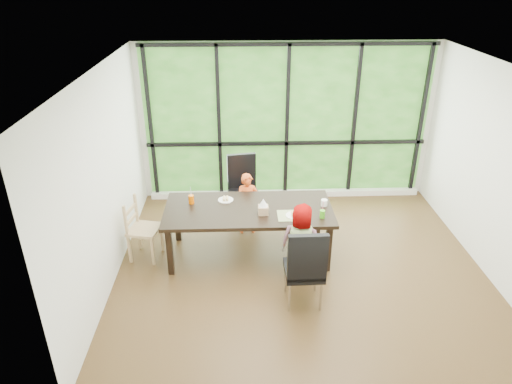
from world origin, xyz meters
TOP-DOWN VIEW (x-y plane):
  - ground at (0.00, 0.00)m, footprint 5.00×5.00m
  - back_wall at (0.00, 2.25)m, footprint 5.00×0.00m
  - foliage_backdrop at (0.00, 2.23)m, footprint 4.80×0.02m
  - window_mullions at (0.00, 2.19)m, footprint 4.80×0.06m
  - window_sill at (0.00, 2.15)m, footprint 4.80×0.12m
  - dining_table at (-0.70, 0.30)m, footprint 2.37×1.19m
  - chair_window_leather at (-0.75, 1.32)m, footprint 0.53×0.53m
  - chair_interior_leather at (-0.06, -0.76)m, footprint 0.47×0.47m
  - chair_end_beech at (-2.16, 0.29)m, footprint 0.48×0.49m
  - child_toddler at (-0.70, 0.94)m, footprint 0.37×0.26m
  - child_older at (-0.02, -0.29)m, footprint 0.62×0.50m
  - placemat at (-0.10, 0.07)m, footprint 0.43×0.31m
  - plate_far at (-1.02, 0.56)m, footprint 0.22×0.22m
  - plate_near at (-0.09, 0.07)m, footprint 0.23×0.23m
  - orange_cup at (-1.50, 0.49)m, footprint 0.08×0.08m
  - green_cup at (0.27, 0.01)m, footprint 0.07×0.07m
  - white_mug at (0.36, 0.35)m, footprint 0.09×0.09m
  - tissue_box at (-0.50, 0.14)m, footprint 0.14×0.14m
  - crepe_rolls_far at (-1.02, 0.56)m, footprint 0.10×0.12m
  - crepe_rolls_near at (-0.09, 0.07)m, footprint 0.10×0.12m
  - straw_white at (-1.50, 0.49)m, footprint 0.01×0.04m
  - straw_pink at (0.27, 0.01)m, footprint 0.01×0.04m
  - tissue at (-0.50, 0.14)m, footprint 0.12×0.12m

SIDE VIEW (x-z plane):
  - ground at x=0.00m, z-range 0.00..0.00m
  - window_sill at x=0.00m, z-range 0.00..0.10m
  - dining_table at x=-0.70m, z-range 0.00..0.75m
  - chair_end_beech at x=-2.16m, z-range 0.00..0.90m
  - child_toddler at x=-0.70m, z-range 0.00..0.98m
  - chair_window_leather at x=-0.75m, z-range 0.00..1.08m
  - chair_interior_leather at x=-0.06m, z-range 0.00..1.08m
  - child_older at x=-0.02m, z-range 0.00..1.09m
  - placemat at x=-0.10m, z-range 0.75..0.76m
  - plate_far at x=-1.02m, z-range 0.75..0.76m
  - plate_near at x=-0.09m, z-range 0.75..0.76m
  - crepe_rolls_far at x=-1.02m, z-range 0.76..0.80m
  - crepe_rolls_near at x=-0.09m, z-range 0.76..0.80m
  - white_mug at x=0.36m, z-range 0.75..0.84m
  - green_cup at x=0.27m, z-range 0.75..0.86m
  - tissue_box at x=-0.50m, z-range 0.75..0.87m
  - orange_cup at x=-1.50m, z-range 0.75..0.87m
  - straw_pink at x=0.27m, z-range 0.80..1.00m
  - straw_white at x=-1.50m, z-range 0.81..1.01m
  - tissue at x=-0.50m, z-range 0.87..0.98m
  - back_wall at x=0.00m, z-range -1.15..3.85m
  - foliage_backdrop at x=0.00m, z-range 0.03..2.67m
  - window_mullions at x=0.00m, z-range 0.03..2.67m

